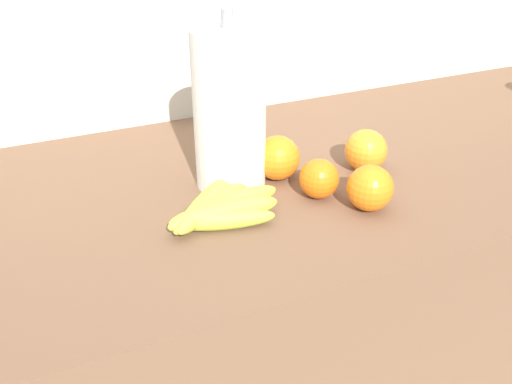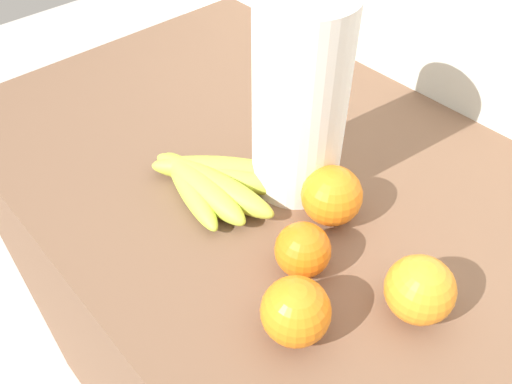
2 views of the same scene
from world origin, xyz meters
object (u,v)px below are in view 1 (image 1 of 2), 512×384
(orange_back_right, at_px, (278,158))
(orange_far_right, at_px, (366,150))
(orange_center, at_px, (370,188))
(paper_towel_roll, at_px, (229,111))
(banana_bunch, at_px, (219,208))
(orange_back_left, at_px, (319,179))

(orange_back_right, bearing_deg, orange_far_right, -12.31)
(orange_center, relative_size, paper_towel_roll, 0.25)
(banana_bunch, distance_m, orange_far_right, 0.32)
(paper_towel_roll, bearing_deg, orange_center, -44.86)
(orange_back_left, xyz_separation_m, orange_far_right, (0.13, 0.05, 0.01))
(orange_back_left, bearing_deg, orange_back_right, 111.73)
(banana_bunch, xyz_separation_m, orange_center, (0.24, -0.07, 0.02))
(orange_back_left, bearing_deg, banana_bunch, 179.56)
(orange_back_left, height_order, orange_back_right, orange_back_right)
(orange_back_left, height_order, paper_towel_roll, paper_towel_roll)
(banana_bunch, relative_size, orange_center, 2.72)
(orange_center, bearing_deg, orange_far_right, 59.39)
(orange_far_right, bearing_deg, orange_back_left, -157.41)
(orange_back_right, height_order, paper_towel_roll, paper_towel_roll)
(orange_far_right, height_order, paper_towel_roll, paper_towel_roll)
(orange_back_right, bearing_deg, orange_center, -59.71)
(orange_center, relative_size, orange_back_left, 1.12)
(orange_center, xyz_separation_m, paper_towel_roll, (-0.18, 0.18, 0.10))
(banana_bunch, relative_size, orange_far_right, 2.67)
(banana_bunch, bearing_deg, orange_back_left, -0.44)
(orange_back_left, bearing_deg, orange_far_right, 22.59)
(orange_center, bearing_deg, banana_bunch, 163.66)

